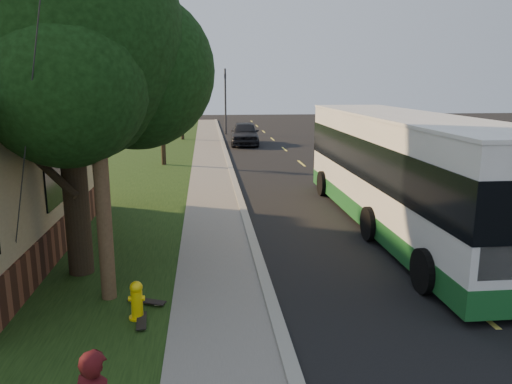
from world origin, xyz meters
The scene contains 15 objects.
ground centered at (0.00, 0.00, 0.00)m, with size 120.00×120.00×0.00m, color black.
road centered at (4.00, 10.00, 0.01)m, with size 8.00×80.00×0.01m, color black.
curb centered at (0.00, 10.00, 0.06)m, with size 0.25×80.00×0.12m, color gray.
sidewalk centered at (-1.00, 10.00, 0.04)m, with size 2.00×80.00×0.08m, color slate.
grass_verge centered at (-4.50, 10.00, 0.04)m, with size 5.00×80.00×0.07m, color black.
fire_hydrant centered at (-2.60, 0.00, 0.43)m, with size 0.32×0.32×0.74m.
utility_pole centered at (-3.31, 0.99, 4.63)m, with size 2.86×3.21×9.07m.
leafy_tree centered at (-4.17, 2.65, 5.17)m, with size 6.30×6.00×7.80m.
bare_tree_near centered at (-3.50, 18.00, 2.15)m, with size 1.38×1.21×4.31m.
bare_tree_far centered at (-3.00, 30.00, 2.00)m, with size 1.38×1.21×4.03m.
traffic_signal centered at (0.50, 34.00, 3.16)m, with size 0.18×0.22×5.50m.
transit_bus centered at (4.68, 5.41, 1.85)m, with size 2.97×12.86×3.48m.
skateboard_main centered at (-2.50, -0.22, 0.12)m, with size 0.25×0.73×0.07m.
skateboard_spare centered at (-2.50, 0.61, 0.13)m, with size 0.81×0.50×0.07m.
distant_car centered at (1.55, 26.70, 0.82)m, with size 1.94×4.83×1.65m, color black.
Camera 1 is at (-1.26, -8.83, 4.43)m, focal length 35.00 mm.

